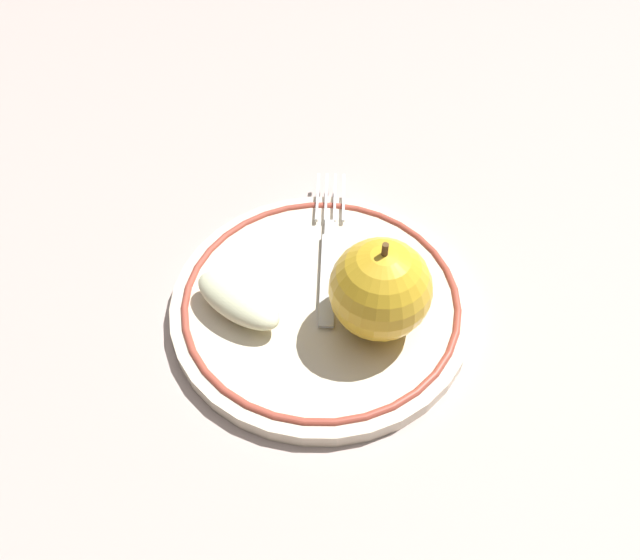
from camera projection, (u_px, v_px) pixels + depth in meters
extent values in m
plane|color=#BAA59E|center=(329.00, 302.00, 0.52)|extent=(2.00, 2.00, 0.00)
cylinder|color=beige|center=(320.00, 303.00, 0.51)|extent=(0.24, 0.24, 0.01)
torus|color=#A64535|center=(320.00, 298.00, 0.50)|extent=(0.23, 0.23, 0.01)
sphere|color=gold|center=(382.00, 288.00, 0.46)|extent=(0.08, 0.08, 0.08)
cylinder|color=brown|center=(387.00, 249.00, 0.43)|extent=(0.00, 0.00, 0.01)
ellipsoid|color=#EAECBE|center=(238.00, 300.00, 0.48)|extent=(0.04, 0.08, 0.03)
cube|color=silver|center=(328.00, 278.00, 0.51)|extent=(0.08, 0.07, 0.00)
cube|color=silver|center=(329.00, 228.00, 0.55)|extent=(0.02, 0.02, 0.00)
cube|color=silver|center=(344.00, 197.00, 0.57)|extent=(0.05, 0.04, 0.00)
cube|color=silver|center=(335.00, 197.00, 0.57)|extent=(0.05, 0.04, 0.00)
cube|color=silver|center=(326.00, 197.00, 0.58)|extent=(0.05, 0.04, 0.00)
cube|color=silver|center=(318.00, 197.00, 0.58)|extent=(0.05, 0.04, 0.00)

